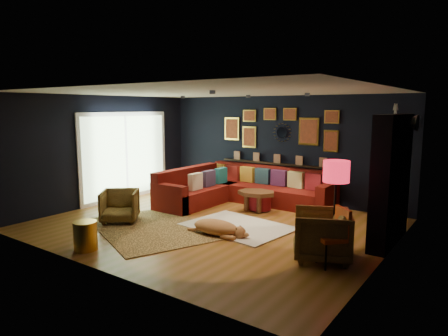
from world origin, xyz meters
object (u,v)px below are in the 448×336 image
Objects in this scene: sectional at (237,190)px; orange_chair at (336,232)px; armchair_right at (322,232)px; floor_lamp at (336,176)px; pouf at (260,202)px; dog at (216,224)px; armchair_left at (120,204)px; gold_stool at (85,236)px; coffee_table at (256,195)px.

sectional is 3.95× the size of orange_chair.
orange_chair reaches higher than armchair_right.
armchair_right is at bearing -97.17° from floor_lamp.
pouf is 3.02m from armchair_right.
armchair_right is at bearing -161.88° from orange_chair.
armchair_right is 0.57× the size of floor_lamp.
orange_chair is 0.58× the size of floor_lamp.
dog is (1.07, -2.33, -0.11)m from sectional.
pouf is 3.08m from armchair_left.
gold_stool is 0.55× the size of orange_chair.
armchair_right is 1.78× the size of gold_stool.
sectional is 0.90m from coffee_table.
armchair_right is 0.98× the size of orange_chair.
floor_lamp is at bearing -27.61° from armchair_left.
armchair_left is at bearing -127.42° from pouf.
coffee_table is at bearing -28.37° from sectional.
pouf is at bearing -177.41° from orange_chair.
floor_lamp is at bearing 155.49° from orange_chair.
sectional reaches higher than armchair_left.
pouf is at bearing 145.18° from floor_lamp.
coffee_table is 3.87m from gold_stool.
sectional is 3.84m from armchair_right.
coffee_table reaches higher than pouf.
armchair_left is at bearing -108.62° from armchair_right.
sectional is 3.77m from floor_lamp.
orange_chair reaches higher than dog.
gold_stool is 3.97m from orange_chair.
pouf is 0.60× the size of armchair_right.
coffee_table is at bearing 147.49° from floor_lamp.
armchair_right is 0.69× the size of dog.
orange_chair reaches higher than pouf.
gold_stool is (-0.23, -4.16, -0.08)m from sectional.
gold_stool is (-1.04, -3.85, 0.04)m from pouf.
coffee_table is 1.93× the size of pouf.
floor_lamp is (2.30, -1.60, 1.05)m from pouf.
armchair_right is (2.28, -1.88, 0.05)m from coffee_table.
floor_lamp is at bearing 148.09° from armchair_right.
pouf is 0.70× the size of armchair_left.
orange_chair is 0.93m from floor_lamp.
armchair_left is 4.34m from floor_lamp.
orange_chair reaches higher than coffee_table.
gold_stool reaches higher than dog.
floor_lamp reaches higher than gold_stool.
sectional reaches higher than dog.
dog is (2.12, 0.42, -0.15)m from armchair_left.
armchair_left is at bearing 120.29° from gold_stool.
pouf is 3.31m from orange_chair.
pouf is 0.34× the size of floor_lamp.
orange_chair is at bearing -40.08° from pouf.
dog is (-1.99, -0.03, -0.21)m from armchair_right.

